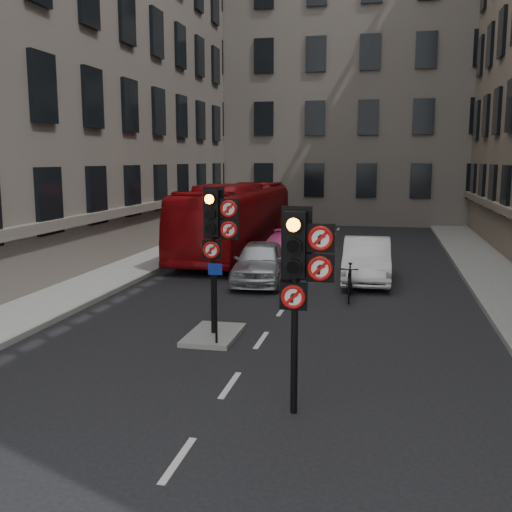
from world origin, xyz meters
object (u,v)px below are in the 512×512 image
at_px(signal_near, 300,266).
at_px(info_sign, 216,292).
at_px(bus_red, 236,220).
at_px(motorcyclist, 291,272).
at_px(signal_far, 216,229).
at_px(car_silver, 260,262).
at_px(car_white, 367,260).
at_px(car_pink, 285,252).
at_px(motorcycle, 350,282).

relative_size(signal_near, info_sign, 1.90).
xyz_separation_m(signal_near, bus_red, (-5.30, 16.69, -0.96)).
height_order(motorcyclist, info_sign, info_sign).
height_order(signal_far, motorcyclist, signal_far).
relative_size(bus_red, motorcyclist, 7.17).
xyz_separation_m(car_silver, bus_red, (-2.37, 5.89, 0.89)).
relative_size(motorcyclist, info_sign, 0.87).
bearing_deg(info_sign, motorcyclist, 78.23).
height_order(bus_red, motorcyclist, bus_red).
xyz_separation_m(car_white, info_sign, (-3.15, -8.65, 0.56)).
relative_size(car_white, car_pink, 0.97).
bearing_deg(car_white, car_silver, -165.84).
relative_size(car_silver, motorcyclist, 2.67).
relative_size(signal_near, motorcycle, 1.91).
distance_m(car_pink, info_sign, 10.26).
bearing_deg(motorcycle, info_sign, -117.85).
height_order(signal_near, motorcyclist, signal_near).
bearing_deg(signal_near, signal_far, 123.02).
relative_size(signal_far, car_silver, 0.82).
bearing_deg(signal_far, car_silver, 92.73).
relative_size(car_white, bus_red, 0.40).
height_order(signal_far, car_silver, signal_far).
height_order(car_silver, car_white, car_white).
bearing_deg(info_sign, car_white, 67.46).
bearing_deg(bus_red, info_sign, -76.55).
bearing_deg(bus_red, car_pink, -47.90).
bearing_deg(info_sign, bus_red, 99.65).
bearing_deg(signal_near, bus_red, 107.61).
height_order(signal_far, motorcycle, signal_far).
relative_size(signal_near, car_silver, 0.82).
relative_size(car_silver, motorcycle, 2.32).
bearing_deg(bus_red, signal_far, -76.72).
distance_m(signal_near, car_pink, 13.78).
xyz_separation_m(motorcycle, info_sign, (-2.73, -5.57, 0.77)).
height_order(signal_near, car_pink, signal_near).
height_order(car_white, info_sign, info_sign).
distance_m(motorcycle, info_sign, 6.25).
xyz_separation_m(car_white, motorcyclist, (-2.26, -3.15, 0.04)).
height_order(motorcycle, motorcyclist, motorcyclist).
distance_m(car_white, bus_red, 7.81).
distance_m(car_silver, motorcyclist, 2.55).
height_order(car_silver, car_pink, car_silver).
height_order(car_silver, bus_red, bus_red).
relative_size(signal_near, signal_far, 1.00).
xyz_separation_m(car_silver, motorcycle, (3.27, -2.04, -0.18)).
xyz_separation_m(signal_far, bus_red, (-2.70, 12.69, -1.08)).
distance_m(signal_near, motorcycle, 9.00).
xyz_separation_m(signal_far, info_sign, (0.21, -0.81, -1.37)).
height_order(car_silver, motorcyclist, motorcyclist).
bearing_deg(motorcycle, car_silver, 146.31).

